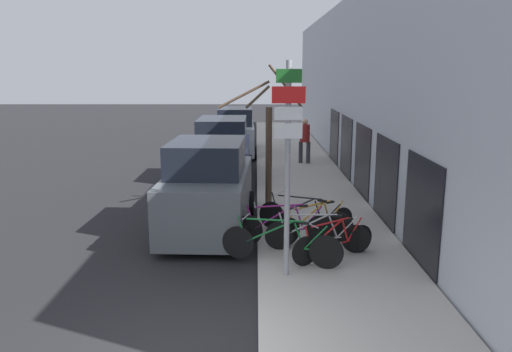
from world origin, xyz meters
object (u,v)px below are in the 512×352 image
(signpost, at_px, (290,159))
(bicycle_2, at_px, (319,235))
(bicycle_3, at_px, (286,228))
(pedestrian_near, at_px, (307,138))
(bicycle_1, at_px, (336,242))
(parked_car_2, at_px, (237,133))
(bicycle_4, at_px, (318,223))
(bicycle_0, at_px, (283,244))
(parked_car_1, at_px, (225,152))
(street_tree, at_px, (270,147))
(bicycle_5, at_px, (306,218))
(parked_car_0, at_px, (210,190))

(signpost, bearing_deg, bicycle_2, 59.99)
(bicycle_3, distance_m, pedestrian_near, 9.90)
(bicycle_1, xyz_separation_m, parked_car_2, (-2.55, 13.62, 0.50))
(bicycle_3, distance_m, bicycle_4, 0.85)
(pedestrian_near, bearing_deg, bicycle_0, 97.13)
(bicycle_3, height_order, parked_car_1, parked_car_1)
(bicycle_2, relative_size, bicycle_4, 1.19)
(bicycle_2, distance_m, street_tree, 3.76)
(street_tree, bearing_deg, bicycle_5, -70.68)
(parked_car_0, xyz_separation_m, parked_car_1, (-0.02, 5.77, -0.02))
(bicycle_0, distance_m, street_tree, 4.27)
(pedestrian_near, bearing_deg, bicycle_2, 101.06)
(bicycle_1, bearing_deg, parked_car_0, 19.84)
(bicycle_0, bearing_deg, bicycle_2, -31.77)
(bicycle_4, bearing_deg, bicycle_3, 85.97)
(pedestrian_near, bearing_deg, parked_car_1, 53.68)
(street_tree, bearing_deg, signpost, -86.91)
(parked_car_0, bearing_deg, bicycle_4, -20.09)
(bicycle_0, bearing_deg, bicycle_1, -59.69)
(bicycle_4, bearing_deg, bicycle_0, 116.93)
(parked_car_1, bearing_deg, bicycle_4, -69.64)
(bicycle_1, height_order, parked_car_1, parked_car_1)
(signpost, distance_m, bicycle_1, 2.28)
(bicycle_0, xyz_separation_m, bicycle_1, (1.09, 0.25, -0.04))
(bicycle_2, bearing_deg, pedestrian_near, 2.65)
(pedestrian_near, bearing_deg, bicycle_4, 101.18)
(bicycle_1, xyz_separation_m, street_tree, (-1.26, 3.81, 1.36))
(bicycle_5, height_order, pedestrian_near, pedestrian_near)
(parked_car_2, bearing_deg, bicycle_5, -81.67)
(bicycle_5, xyz_separation_m, parked_car_0, (-2.30, 0.78, 0.50))
(parked_car_1, xyz_separation_m, parked_car_2, (0.22, 5.55, -0.02))
(bicycle_0, height_order, pedestrian_near, pedestrian_near)
(parked_car_1, bearing_deg, parked_car_2, 87.50)
(parked_car_2, height_order, pedestrian_near, parked_car_2)
(signpost, distance_m, bicycle_5, 3.01)
(signpost, distance_m, bicycle_3, 2.47)
(pedestrian_near, bearing_deg, street_tree, 91.14)
(bicycle_0, height_order, bicycle_5, same)
(signpost, relative_size, bicycle_5, 1.90)
(bicycle_2, height_order, parked_car_1, parked_car_1)
(bicycle_5, height_order, parked_car_2, parked_car_2)
(bicycle_1, height_order, parked_car_0, parked_car_0)
(bicycle_2, bearing_deg, bicycle_5, 15.68)
(parked_car_2, xyz_separation_m, pedestrian_near, (2.96, -3.00, 0.20))
(bicycle_0, relative_size, bicycle_1, 1.34)
(bicycle_1, bearing_deg, signpost, 98.53)
(bicycle_4, xyz_separation_m, parked_car_2, (-2.34, 12.38, 0.49))
(bicycle_0, relative_size, street_tree, 0.61)
(signpost, relative_size, street_tree, 1.01)
(bicycle_1, bearing_deg, parked_car_1, -11.45)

